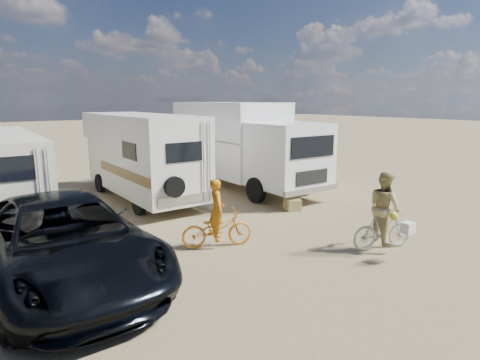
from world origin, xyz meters
TOP-DOWN VIEW (x-y plane):
  - ground at (0.00, 0.00)m, footprint 140.00×140.00m
  - rv_main at (-0.26, 7.01)m, footprint 2.17×6.65m
  - box_truck at (3.93, 6.37)m, footprint 2.69×7.79m
  - dark_suv at (-4.23, 1.29)m, footprint 2.86×6.09m
  - bike_man at (-0.74, 1.15)m, footprint 1.86×1.18m
  - bike_woman at (2.47, -1.33)m, footprint 1.70×0.95m
  - rider_man at (-0.74, 1.15)m, footprint 0.54×0.65m
  - rider_woman at (2.47, -1.33)m, footprint 0.89×1.01m
  - bike_parked at (6.87, 5.30)m, footprint 1.85×1.35m
  - cooler at (-2.68, 2.58)m, footprint 0.63×0.47m
  - crate at (3.10, 2.56)m, footprint 0.60×0.60m

SIDE VIEW (x-z plane):
  - ground at x=0.00m, z-range 0.00..0.00m
  - crate at x=3.10m, z-range 0.00..0.38m
  - cooler at x=-2.68m, z-range 0.00..0.50m
  - bike_man at x=-0.74m, z-range 0.00..0.92m
  - bike_parked at x=6.87m, z-range 0.00..0.93m
  - bike_woman at x=2.47m, z-range 0.00..0.98m
  - rider_man at x=-0.74m, z-range 0.00..1.54m
  - dark_suv at x=-4.23m, z-range 0.00..1.68m
  - rider_woman at x=2.47m, z-range 0.00..1.74m
  - rv_main at x=-0.26m, z-range 0.00..3.08m
  - box_truck at x=3.93m, z-range 0.00..3.48m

